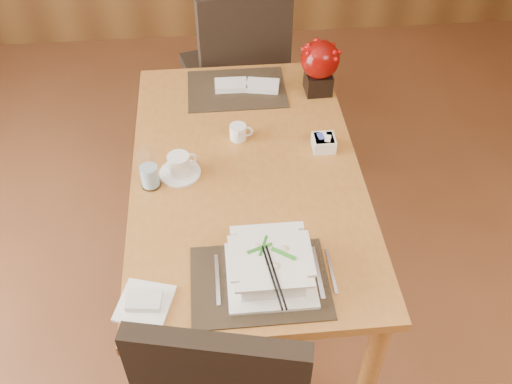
{
  "coord_description": "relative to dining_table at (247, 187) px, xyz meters",
  "views": [
    {
      "loc": [
        -0.12,
        -1.06,
        2.27
      ],
      "look_at": [
        0.02,
        0.35,
        0.87
      ],
      "focal_mm": 40.0,
      "sensor_mm": 36.0,
      "label": 1
    }
  ],
  "objects": [
    {
      "name": "berry_decor",
      "position": [
        0.37,
        0.5,
        0.24
      ],
      "size": [
        0.17,
        0.17,
        0.25
      ],
      "rotation": [
        0.0,
        0.0,
        0.04
      ],
      "color": "black",
      "rests_on": "dining_table"
    },
    {
      "name": "coffee_cup",
      "position": [
        -0.26,
        -0.0,
        0.14
      ],
      "size": [
        0.16,
        0.16,
        0.09
      ],
      "rotation": [
        0.0,
        0.0,
        0.42
      ],
      "color": "white",
      "rests_on": "dining_table"
    },
    {
      "name": "placemat_far",
      "position": [
        0.0,
        0.55,
        0.1
      ],
      "size": [
        0.45,
        0.33,
        0.01
      ],
      "primitive_type": "cube",
      "color": "black",
      "rests_on": "dining_table"
    },
    {
      "name": "soup_setting",
      "position": [
        0.04,
        -0.53,
        0.15
      ],
      "size": [
        0.29,
        0.29,
        0.12
      ],
      "rotation": [
        0.0,
        0.0,
        -0.0
      ],
      "color": "white",
      "rests_on": "dining_table"
    },
    {
      "name": "napkins_far",
      "position": [
        0.06,
        0.55,
        0.12
      ],
      "size": [
        0.31,
        0.14,
        0.03
      ],
      "primitive_type": null,
      "rotation": [
        0.0,
        0.0,
        -0.12
      ],
      "color": "white",
      "rests_on": "dining_table"
    },
    {
      "name": "water_glass",
      "position": [
        -0.37,
        -0.06,
        0.18
      ],
      "size": [
        0.09,
        0.09,
        0.17
      ],
      "primitive_type": "cylinder",
      "rotation": [
        0.0,
        0.0,
        0.14
      ],
      "color": "white",
      "rests_on": "dining_table"
    },
    {
      "name": "creamer_jug",
      "position": [
        -0.02,
        0.2,
        0.13
      ],
      "size": [
        0.1,
        0.1,
        0.06
      ],
      "primitive_type": null,
      "rotation": [
        0.0,
        0.0,
        -0.08
      ],
      "color": "white",
      "rests_on": "dining_table"
    },
    {
      "name": "sugar_caddy",
      "position": [
        0.33,
        0.1,
        0.12
      ],
      "size": [
        0.09,
        0.09,
        0.05
      ],
      "primitive_type": "cube",
      "rotation": [
        0.0,
        0.0,
        -0.01
      ],
      "color": "white",
      "rests_on": "dining_table"
    },
    {
      "name": "dining_table",
      "position": [
        0.0,
        0.0,
        0.0
      ],
      "size": [
        0.9,
        1.5,
        0.75
      ],
      "color": "#B67432",
      "rests_on": "ground"
    },
    {
      "name": "bread_plate",
      "position": [
        -0.37,
        -0.6,
        0.1
      ],
      "size": [
        0.2,
        0.2,
        0.01
      ],
      "primitive_type": "cube",
      "rotation": [
        0.0,
        0.0,
        -0.29
      ],
      "color": "white",
      "rests_on": "dining_table"
    },
    {
      "name": "far_chair",
      "position": [
        0.04,
        0.99,
        -0.05
      ],
      "size": [
        0.6,
        0.61,
        1.07
      ],
      "rotation": [
        0.0,
        0.0,
        3.38
      ],
      "color": "black",
      "rests_on": "ground"
    },
    {
      "name": "placemat_near",
      "position": [
        0.0,
        -0.55,
        0.1
      ],
      "size": [
        0.45,
        0.33,
        0.01
      ],
      "primitive_type": "cube",
      "color": "black",
      "rests_on": "dining_table"
    }
  ]
}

